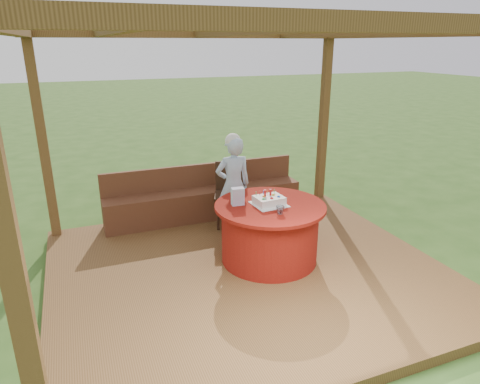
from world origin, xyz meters
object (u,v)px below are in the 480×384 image
(chair, at_px, (231,190))
(elderly_woman, at_px, (233,184))
(birthday_cake, at_px, (269,200))
(table, at_px, (270,232))
(bench, at_px, (205,200))
(drinking_glass, at_px, (280,210))
(gift_bag, at_px, (238,196))

(chair, height_order, elderly_woman, elderly_woman)
(elderly_woman, relative_size, birthday_cake, 3.54)
(table, xyz_separation_m, chair, (-0.03, 1.25, 0.14))
(bench, relative_size, drinking_glass, 31.23)
(bench, bearing_deg, birthday_cake, -78.78)
(bench, bearing_deg, table, -78.45)
(bench, xyz_separation_m, drinking_glass, (0.31, -1.91, 0.51))
(table, relative_size, gift_bag, 6.37)
(bench, height_order, drinking_glass, drinking_glass)
(elderly_woman, relative_size, drinking_glass, 14.68)
(table, xyz_separation_m, gift_bag, (-0.36, 0.14, 0.46))
(table, xyz_separation_m, drinking_glass, (-0.02, -0.30, 0.40))
(chair, bearing_deg, bench, 129.29)
(chair, height_order, drinking_glass, chair)
(table, bearing_deg, elderly_woman, 96.51)
(table, distance_m, elderly_woman, 1.02)
(chair, xyz_separation_m, elderly_woman, (-0.08, -0.29, 0.19))
(table, relative_size, elderly_woman, 0.94)
(chair, relative_size, elderly_woman, 0.64)
(table, xyz_separation_m, birthday_cake, (-0.01, 0.01, 0.41))
(bench, distance_m, gift_bag, 1.57)
(birthday_cake, bearing_deg, elderly_woman, 95.88)
(elderly_woman, xyz_separation_m, birthday_cake, (0.10, -0.95, 0.07))
(chair, distance_m, elderly_woman, 0.36)
(drinking_glass, bearing_deg, table, 86.40)
(table, bearing_deg, drinking_glass, -93.60)
(birthday_cake, bearing_deg, chair, 91.02)
(table, relative_size, drinking_glass, 13.79)
(bench, xyz_separation_m, elderly_woman, (0.22, -0.65, 0.44))
(table, bearing_deg, gift_bag, 158.50)
(chair, bearing_deg, table, -88.45)
(elderly_woman, height_order, gift_bag, elderly_woman)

